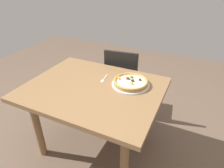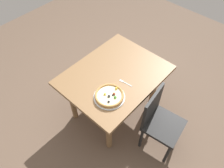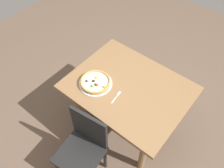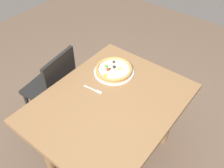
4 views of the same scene
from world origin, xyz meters
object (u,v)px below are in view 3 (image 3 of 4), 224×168
(chair_near, at_px, (83,147))
(pizza, at_px, (95,82))
(plate, at_px, (95,83))
(fork, at_px, (117,96))
(dining_table, at_px, (128,93))

(chair_near, distance_m, pizza, 0.64)
(plate, relative_size, fork, 2.04)
(plate, bearing_deg, dining_table, 32.46)
(dining_table, bearing_deg, pizza, -147.38)
(dining_table, height_order, fork, fork)
(pizza, height_order, fork, pizza)
(chair_near, height_order, fork, chair_near)
(plate, relative_size, pizza, 1.09)
(fork, bearing_deg, pizza, 85.09)
(plate, distance_m, fork, 0.27)
(dining_table, relative_size, pizza, 3.85)
(chair_near, bearing_deg, dining_table, -98.07)
(pizza, bearing_deg, plate, 131.92)
(chair_near, xyz_separation_m, pizza, (-0.28, 0.50, 0.29))
(dining_table, relative_size, chair_near, 1.37)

